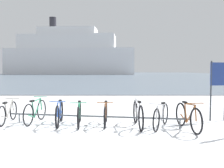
% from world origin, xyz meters
% --- Properties ---
extents(ground, '(80.00, 132.00, 0.08)m').
position_xyz_m(ground, '(0.00, 53.90, -0.04)').
color(ground, white).
extents(bike_rack, '(5.42, 0.92, 0.31)m').
position_xyz_m(bike_rack, '(0.72, 1.54, 0.27)').
color(bike_rack, '#4C5156').
rests_on(bike_rack, ground).
extents(bicycle_0, '(0.46, 1.61, 0.74)m').
position_xyz_m(bicycle_0, '(-2.06, 1.90, 0.34)').
color(bicycle_0, black).
rests_on(bicycle_0, ground).
extents(bicycle_1, '(0.46, 1.62, 0.79)m').
position_xyz_m(bicycle_1, '(-1.20, 1.94, 0.36)').
color(bicycle_1, black).
rests_on(bicycle_1, ground).
extents(bicycle_2, '(0.46, 1.68, 0.78)m').
position_xyz_m(bicycle_2, '(-0.38, 1.64, 0.35)').
color(bicycle_2, black).
rests_on(bicycle_2, ground).
extents(bicycle_3, '(0.46, 1.68, 0.75)m').
position_xyz_m(bicycle_3, '(0.23, 1.59, 0.34)').
color(bicycle_3, black).
rests_on(bicycle_3, ground).
extents(bicycle_4, '(0.46, 1.59, 0.75)m').
position_xyz_m(bicycle_4, '(1.03, 1.61, 0.34)').
color(bicycle_4, black).
rests_on(bicycle_4, ground).
extents(bicycle_5, '(0.46, 1.75, 0.85)m').
position_xyz_m(bicycle_5, '(1.98, 1.35, 0.38)').
color(bicycle_5, black).
rests_on(bicycle_5, ground).
extents(bicycle_6, '(0.78, 1.54, 0.76)m').
position_xyz_m(bicycle_6, '(2.64, 1.27, 0.35)').
color(bicycle_6, black).
rests_on(bicycle_6, ground).
extents(bicycle_7, '(0.46, 1.69, 0.82)m').
position_xyz_m(bicycle_7, '(3.33, 1.01, 0.37)').
color(bicycle_7, black).
rests_on(bicycle_7, ground).
extents(info_sign, '(0.55, 0.11, 1.96)m').
position_xyz_m(info_sign, '(4.70, 2.26, 1.33)').
color(info_sign, '#33383D').
rests_on(info_sign, ground).
extents(ferry_ship, '(42.78, 15.44, 19.09)m').
position_xyz_m(ferry_ship, '(-12.76, 76.91, 6.41)').
color(ferry_ship, white).
rests_on(ferry_ship, ground).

